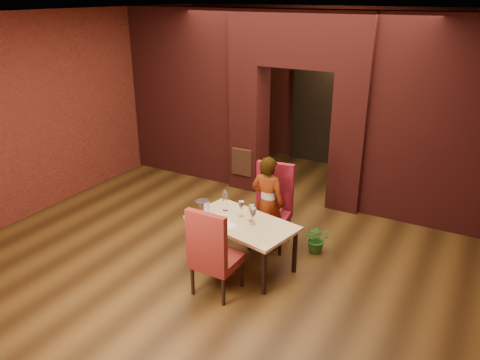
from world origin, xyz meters
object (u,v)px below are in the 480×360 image
(wine_glass_a, at_px, (241,209))
(potted_plant, at_px, (317,239))
(wine_glass_c, at_px, (253,217))
(water_bottle, at_px, (225,200))
(person_seated, at_px, (267,203))
(dining_table, at_px, (242,243))
(wine_glass_b, at_px, (252,213))
(chair_far, at_px, (270,208))
(wine_bucket, at_px, (202,209))
(chair_near, at_px, (217,250))

(wine_glass_a, bearing_deg, potted_plant, 39.34)
(wine_glass_c, height_order, water_bottle, water_bottle)
(person_seated, height_order, wine_glass_c, person_seated)
(potted_plant, bearing_deg, dining_table, -132.67)
(wine_glass_c, bearing_deg, potted_plant, 54.10)
(wine_glass_b, bearing_deg, water_bottle, 166.96)
(person_seated, bearing_deg, wine_glass_a, 74.49)
(dining_table, relative_size, chair_far, 1.17)
(person_seated, bearing_deg, wine_glass_b, 95.78)
(dining_table, height_order, wine_glass_b, wine_glass_b)
(chair_far, xyz_separation_m, wine_glass_c, (0.08, -0.67, 0.17))
(wine_glass_a, relative_size, wine_bucket, 0.94)
(dining_table, relative_size, wine_bucket, 6.15)
(chair_far, relative_size, water_bottle, 3.92)
(dining_table, xyz_separation_m, wine_glass_c, (0.16, 0.00, 0.44))
(chair_far, xyz_separation_m, potted_plant, (0.68, 0.15, -0.39))
(potted_plant, bearing_deg, water_bottle, -150.11)
(dining_table, bearing_deg, wine_glass_c, 12.15)
(chair_near, relative_size, wine_glass_b, 5.08)
(wine_glass_a, xyz_separation_m, water_bottle, (-0.28, 0.05, 0.05))
(person_seated, xyz_separation_m, wine_glass_b, (0.04, -0.55, 0.08))
(dining_table, relative_size, wine_glass_a, 6.55)
(dining_table, relative_size, wine_glass_b, 6.17)
(wine_glass_b, bearing_deg, wine_glass_c, -49.53)
(chair_near, height_order, wine_bucket, chair_near)
(wine_glass_a, bearing_deg, person_seated, 72.75)
(chair_near, relative_size, wine_bucket, 5.06)
(wine_glass_a, bearing_deg, chair_near, -82.39)
(chair_far, height_order, chair_near, chair_far)
(chair_near, distance_m, person_seated, 1.28)
(wine_bucket, height_order, water_bottle, water_bottle)
(chair_far, bearing_deg, chair_near, -101.22)
(wine_bucket, xyz_separation_m, potted_plant, (1.29, 0.95, -0.57))
(wine_glass_b, relative_size, potted_plant, 0.55)
(chair_near, xyz_separation_m, potted_plant, (0.74, 1.48, -0.37))
(dining_table, distance_m, chair_near, 0.70)
(wine_glass_b, bearing_deg, person_seated, 94.05)
(chair_near, distance_m, wine_glass_a, 0.82)
(wine_bucket, relative_size, potted_plant, 0.55)
(wine_glass_c, bearing_deg, person_seated, 98.97)
(person_seated, distance_m, wine_glass_b, 0.56)
(wine_glass_b, distance_m, wine_bucket, 0.67)
(wine_glass_a, bearing_deg, chair_far, 73.00)
(wine_glass_b, relative_size, wine_glass_c, 1.02)
(dining_table, relative_size, water_bottle, 4.59)
(chair_far, distance_m, wine_glass_b, 0.63)
(chair_near, bearing_deg, water_bottle, -64.71)
(water_bottle, bearing_deg, wine_glass_b, -13.04)
(water_bottle, height_order, potted_plant, water_bottle)
(dining_table, distance_m, person_seated, 0.72)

